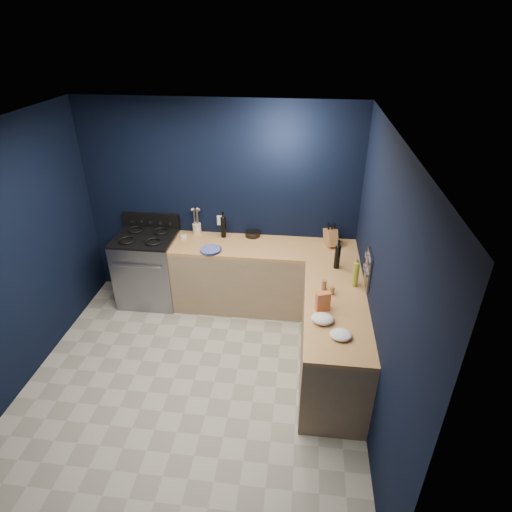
# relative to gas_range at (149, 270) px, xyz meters

# --- Properties ---
(floor) EXTENTS (3.50, 3.50, 0.02)m
(floor) POSITION_rel_gas_range_xyz_m (0.93, -1.42, -0.47)
(floor) COLOR #AAA695
(floor) RESTS_ON ground
(ceiling) EXTENTS (3.50, 3.50, 0.02)m
(ceiling) POSITION_rel_gas_range_xyz_m (0.93, -1.42, 2.15)
(ceiling) COLOR silver
(ceiling) RESTS_ON ground
(wall_back) EXTENTS (3.50, 0.02, 2.60)m
(wall_back) POSITION_rel_gas_range_xyz_m (0.93, 0.34, 0.84)
(wall_back) COLOR black
(wall_back) RESTS_ON ground
(wall_right) EXTENTS (0.02, 3.50, 2.60)m
(wall_right) POSITION_rel_gas_range_xyz_m (2.69, -1.42, 0.84)
(wall_right) COLOR black
(wall_right) RESTS_ON ground
(wall_left) EXTENTS (0.02, 3.50, 2.60)m
(wall_left) POSITION_rel_gas_range_xyz_m (-0.83, -1.42, 0.84)
(wall_left) COLOR black
(wall_left) RESTS_ON ground
(wall_front) EXTENTS (3.50, 0.02, 2.60)m
(wall_front) POSITION_rel_gas_range_xyz_m (0.93, -3.18, 0.84)
(wall_front) COLOR black
(wall_front) RESTS_ON ground
(cab_back) EXTENTS (2.30, 0.63, 0.86)m
(cab_back) POSITION_rel_gas_range_xyz_m (1.53, 0.02, -0.03)
(cab_back) COLOR #9E815F
(cab_back) RESTS_ON floor
(top_back) EXTENTS (2.30, 0.63, 0.04)m
(top_back) POSITION_rel_gas_range_xyz_m (1.53, 0.02, 0.42)
(top_back) COLOR #956030
(top_back) RESTS_ON cab_back
(cab_right) EXTENTS (0.63, 1.67, 0.86)m
(cab_right) POSITION_rel_gas_range_xyz_m (2.37, -1.13, -0.03)
(cab_right) COLOR #9E815F
(cab_right) RESTS_ON floor
(top_right) EXTENTS (0.63, 1.67, 0.04)m
(top_right) POSITION_rel_gas_range_xyz_m (2.37, -1.13, 0.42)
(top_right) COLOR #956030
(top_right) RESTS_ON cab_right
(gas_range) EXTENTS (0.76, 0.66, 0.92)m
(gas_range) POSITION_rel_gas_range_xyz_m (0.00, 0.00, 0.00)
(gas_range) COLOR gray
(gas_range) RESTS_ON floor
(oven_door) EXTENTS (0.59, 0.02, 0.42)m
(oven_door) POSITION_rel_gas_range_xyz_m (0.00, -0.32, -0.01)
(oven_door) COLOR black
(oven_door) RESTS_ON gas_range
(cooktop) EXTENTS (0.76, 0.66, 0.03)m
(cooktop) POSITION_rel_gas_range_xyz_m (0.00, 0.00, 0.48)
(cooktop) COLOR black
(cooktop) RESTS_ON gas_range
(backguard) EXTENTS (0.76, 0.06, 0.20)m
(backguard) POSITION_rel_gas_range_xyz_m (0.00, 0.30, 0.58)
(backguard) COLOR black
(backguard) RESTS_ON gas_range
(spice_panel) EXTENTS (0.02, 0.28, 0.38)m
(spice_panel) POSITION_rel_gas_range_xyz_m (2.67, -0.87, 0.72)
(spice_panel) COLOR gray
(spice_panel) RESTS_ON wall_right
(wall_outlet) EXTENTS (0.09, 0.02, 0.13)m
(wall_outlet) POSITION_rel_gas_range_xyz_m (0.93, 0.32, 0.62)
(wall_outlet) COLOR white
(wall_outlet) RESTS_ON wall_back
(plate_stack) EXTENTS (0.28, 0.28, 0.03)m
(plate_stack) POSITION_rel_gas_range_xyz_m (0.90, -0.19, 0.46)
(plate_stack) COLOR #3B4390
(plate_stack) RESTS_ON top_back
(ramekin) EXTENTS (0.11, 0.11, 0.03)m
(ramekin) POSITION_rel_gas_range_xyz_m (0.48, 0.12, 0.46)
(ramekin) COLOR white
(ramekin) RESTS_ON top_back
(utensil_crock) EXTENTS (0.13, 0.13, 0.14)m
(utensil_crock) POSITION_rel_gas_range_xyz_m (0.62, 0.27, 0.51)
(utensil_crock) COLOR #F4E0C4
(utensil_crock) RESTS_ON top_back
(wine_bottle_back) EXTENTS (0.08, 0.08, 0.27)m
(wine_bottle_back) POSITION_rel_gas_range_xyz_m (0.98, 0.21, 0.57)
(wine_bottle_back) COLOR black
(wine_bottle_back) RESTS_ON top_back
(lemon_basket) EXTENTS (0.25, 0.25, 0.07)m
(lemon_basket) POSITION_rel_gas_range_xyz_m (1.36, 0.27, 0.48)
(lemon_basket) COLOR black
(lemon_basket) RESTS_ON top_back
(knife_block) EXTENTS (0.20, 0.28, 0.26)m
(knife_block) POSITION_rel_gas_range_xyz_m (2.34, 0.14, 0.55)
(knife_block) COLOR #95663A
(knife_block) RESTS_ON top_back
(wine_bottle_right) EXTENTS (0.07, 0.07, 0.27)m
(wine_bottle_right) POSITION_rel_gas_range_xyz_m (2.40, -0.41, 0.57)
(wine_bottle_right) COLOR black
(wine_bottle_right) RESTS_ON top_right
(oil_bottle) EXTENTS (0.08, 0.08, 0.28)m
(oil_bottle) POSITION_rel_gas_range_xyz_m (2.57, -0.75, 0.58)
(oil_bottle) COLOR #92A12D
(oil_bottle) RESTS_ON top_right
(spice_jar_near) EXTENTS (0.06, 0.06, 0.11)m
(spice_jar_near) POSITION_rel_gas_range_xyz_m (2.25, -0.87, 0.49)
(spice_jar_near) COLOR olive
(spice_jar_near) RESTS_ON top_right
(spice_jar_far) EXTENTS (0.06, 0.06, 0.09)m
(spice_jar_far) POSITION_rel_gas_range_xyz_m (2.33, -0.94, 0.48)
(spice_jar_far) COLOR olive
(spice_jar_far) RESTS_ON top_right
(crouton_bag) EXTENTS (0.15, 0.10, 0.20)m
(crouton_bag) POSITION_rel_gas_range_xyz_m (2.22, -1.23, 0.54)
(crouton_bag) COLOR #B12834
(crouton_bag) RESTS_ON top_right
(towel_front) EXTENTS (0.24, 0.22, 0.07)m
(towel_front) POSITION_rel_gas_range_xyz_m (2.22, -1.41, 0.48)
(towel_front) COLOR white
(towel_front) RESTS_ON top_right
(towel_end) EXTENTS (0.25, 0.23, 0.06)m
(towel_end) POSITION_rel_gas_range_xyz_m (2.38, -1.62, 0.47)
(towel_end) COLOR white
(towel_end) RESTS_ON top_right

